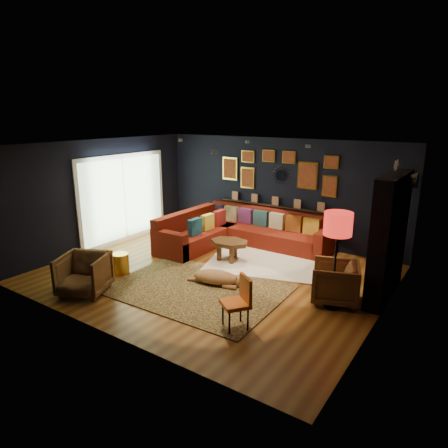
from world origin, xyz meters
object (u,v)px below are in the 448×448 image
Objects in this scene: sectional at (236,233)px; armchair_left at (84,272)px; dog at (216,275)px; orange_chair at (240,299)px; pouf at (199,239)px; coffee_table at (229,245)px; gold_stool at (121,263)px; armchair_right at (335,280)px; floor_lamp at (338,228)px.

sectional is 4.18× the size of armchair_left.
armchair_left is 2.41m from dog.
orange_chair is (2.97, 0.55, 0.08)m from armchair_left.
sectional is 6.14× the size of pouf.
orange_chair is at bearing -53.41° from coffee_table.
gold_stool is 3.21m from orange_chair.
orange_chair is (2.18, -3.31, 0.17)m from sectional.
coffee_table is 1.16× the size of armchair_left.
pouf is 3.89m from armchair_right.
pouf is at bearing 173.18° from orange_chair.
dog is (0.96, -2.22, -0.11)m from sectional.
floor_lamp is (0.05, -0.23, 1.00)m from armchair_right.
sectional reaches higher than coffee_table.
gold_stool is at bearing 75.03° from armchair_left.
floor_lamp is (3.91, 2.00, 0.99)m from armchair_left.
armchair_right is at bearing -13.50° from coffee_table.
armchair_left reaches higher than dog.
orange_chair is at bearing -43.16° from pouf.
floor_lamp reaches higher than armchair_left.
sectional is at bearing 52.95° from armchair_left.
armchair_left is 4.50m from floor_lamp.
floor_lamp is at bearing -17.86° from coffee_table.
sectional is at bearing 70.89° from gold_stool.
armchair_left is at bearing -78.94° from armchair_right.
coffee_table is at bearing 162.93° from orange_chair.
armchair_left reaches higher than gold_stool.
coffee_table is at bearing 162.14° from floor_lamp.
pouf is 0.34× the size of floor_lamp.
gold_stool is 0.25× the size of floor_lamp.
armchair_right reaches higher than gold_stool.
dog is at bearing -93.36° from armchair_right.
orange_chair is 1.95m from floor_lamp.
coffee_table reaches higher than pouf.
pouf is at bearing -123.91° from armchair_right.
coffee_table is (0.46, -1.00, 0.06)m from sectional.
armchair_left is (-1.26, -2.85, 0.02)m from coffee_table.
armchair_right is 1.03m from floor_lamp.
floor_lamp reaches higher than dog.
armchair_left is at bearing -151.72° from dog.
gold_stool is 0.51× the size of orange_chair.
orange_chair reaches higher than pouf.
dog reaches higher than pouf.
armchair_right is at bearing 4.63° from armchair_left.
orange_chair reaches higher than armchair_left.
armchair_left is at bearing -113.85° from coffee_table.
dog is at bearing -67.91° from coffee_table.
gold_stool is at bearing -177.00° from dog.
armchair_right is (3.86, 2.23, -0.01)m from armchair_left.
armchair_right is (2.60, -0.62, 0.01)m from coffee_table.
pouf is (-1.15, 0.38, -0.17)m from coffee_table.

